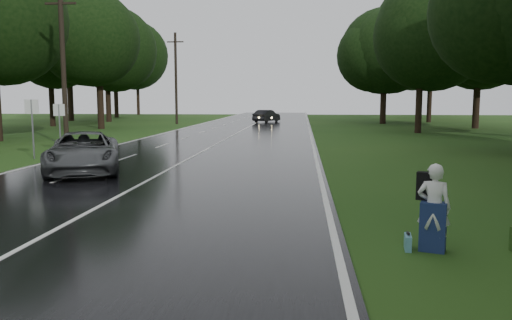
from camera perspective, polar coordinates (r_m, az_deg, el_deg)
The scene contains 15 objects.
ground at distance 10.59m, azimuth -24.35°, elevation -8.88°, with size 160.00×160.00×0.00m, color #254715.
road at distance 29.42m, azimuth -4.89°, elevation 1.55°, with size 12.00×140.00×0.04m, color black.
lane_center at distance 29.42m, azimuth -4.89°, elevation 1.60°, with size 0.12×140.00×0.01m, color silver.
grey_car at distance 19.85m, azimuth -18.88°, elevation 0.84°, with size 2.49×5.41×1.50m, color #424547.
far_car at distance 58.71m, azimuth 1.21°, elevation 4.98°, with size 1.51×4.33×1.43m, color black.
hitchhiker at distance 9.77m, azimuth 19.36°, elevation -5.40°, with size 0.69×0.66×1.62m.
suitcase at distance 9.84m, azimuth 16.76°, elevation -8.88°, with size 0.12×0.40×0.28m, color teal.
utility_pole_mid at distance 31.42m, azimuth -20.56°, elevation 1.44°, with size 1.80×0.28×9.00m, color black, non-canonical shape.
utility_pole_far at distance 56.03m, azimuth -8.93°, elevation 4.03°, with size 1.80×0.28×9.80m, color black, non-canonical shape.
road_sign_a at distance 25.53m, azimuth -23.73°, elevation 0.12°, with size 0.66×0.10×2.73m, color white, non-canonical shape.
road_sign_b at distance 27.84m, azimuth -21.15°, elevation 0.76°, with size 0.60×0.10×2.49m, color white, non-canonical shape.
tree_left_e at distance 48.74m, azimuth -17.05°, elevation 3.39°, with size 9.32×9.32×14.56m, color black, non-canonical shape.
tree_left_f at distance 63.07m, azimuth -16.25°, elevation 4.16°, with size 9.19×9.19×14.36m, color black, non-canonical shape.
tree_right_e at distance 42.98m, azimuth 17.79°, elevation 2.92°, with size 8.64×8.64×13.50m, color black, non-canonical shape.
tree_right_f at distance 57.89m, azimuth 14.09°, elevation 4.00°, with size 8.53×8.53×13.32m, color black, non-canonical shape.
Camera 1 is at (5.13, -8.84, 2.78)m, focal length 35.44 mm.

